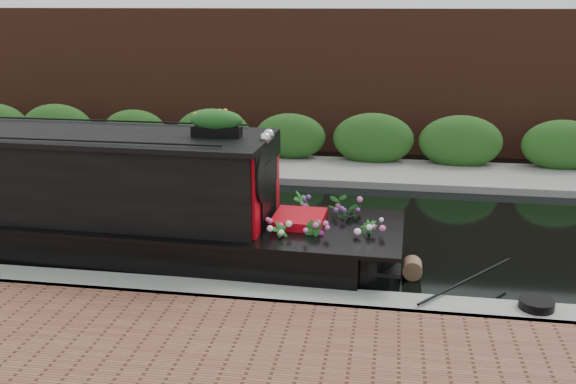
# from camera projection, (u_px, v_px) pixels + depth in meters

# --- Properties ---
(ground) EXTENTS (80.00, 80.00, 0.00)m
(ground) POSITION_uv_depth(u_px,v_px,m) (252.00, 227.00, 12.40)
(ground) COLOR black
(ground) RESTS_ON ground
(near_bank_coping) EXTENTS (40.00, 0.60, 0.50)m
(near_bank_coping) POSITION_uv_depth(u_px,v_px,m) (203.00, 303.00, 9.28)
(near_bank_coping) COLOR gray
(near_bank_coping) RESTS_ON ground
(far_bank_path) EXTENTS (40.00, 2.40, 0.34)m
(far_bank_path) POSITION_uv_depth(u_px,v_px,m) (288.00, 172.00, 16.37)
(far_bank_path) COLOR gray
(far_bank_path) RESTS_ON ground
(far_hedge) EXTENTS (40.00, 1.10, 2.80)m
(far_hedge) POSITION_uv_depth(u_px,v_px,m) (293.00, 164.00, 17.22)
(far_hedge) COLOR #25531B
(far_hedge) RESTS_ON ground
(far_brick_wall) EXTENTS (40.00, 1.00, 8.00)m
(far_brick_wall) POSITION_uv_depth(u_px,v_px,m) (304.00, 147.00, 19.20)
(far_brick_wall) COLOR #4F271A
(far_brick_wall) RESTS_ON ground
(narrowboat) EXTENTS (11.96, 2.42, 2.81)m
(narrowboat) POSITION_uv_depth(u_px,v_px,m) (32.00, 207.00, 10.91)
(narrowboat) COLOR black
(narrowboat) RESTS_ON ground
(rope_fender) EXTENTS (0.31, 0.34, 0.31)m
(rope_fender) POSITION_uv_depth(u_px,v_px,m) (412.00, 268.00, 10.11)
(rope_fender) COLOR brown
(rope_fender) RESTS_ON ground
(coiled_mooring_rope) EXTENTS (0.47, 0.47, 0.12)m
(coiled_mooring_rope) POSITION_uv_depth(u_px,v_px,m) (537.00, 304.00, 8.56)
(coiled_mooring_rope) COLOR black
(coiled_mooring_rope) RESTS_ON near_bank_coping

